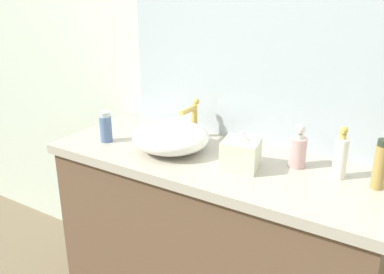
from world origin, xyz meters
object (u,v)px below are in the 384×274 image
lotion_bottle (298,150)px  perfume_bottle (380,165)px  spray_can (106,127)px  sink_basin (171,137)px  soap_dispenser (341,156)px  tissue_box (241,152)px

lotion_bottle → perfume_bottle: perfume_bottle is taller
spray_can → sink_basin: bearing=12.3°
soap_dispenser → spray_can: soap_dispenser is taller
sink_basin → perfume_bottle: size_ratio=1.81×
sink_basin → tissue_box: 0.33m
lotion_bottle → tissue_box: 0.22m
sink_basin → lotion_bottle: 0.53m
spray_can → tissue_box: size_ratio=0.87×
lotion_bottle → tissue_box: size_ratio=1.08×
tissue_box → spray_can: bearing=-174.4°
sink_basin → lotion_bottle: size_ratio=1.90×
soap_dispenser → perfume_bottle: (0.14, -0.01, 0.00)m
tissue_box → soap_dispenser: bearing=18.4°
soap_dispenser → tissue_box: (-0.35, -0.12, -0.02)m
sink_basin → tissue_box: size_ratio=2.05×
perfume_bottle → tissue_box: perfume_bottle is taller
perfume_bottle → lotion_bottle: bearing=175.0°
soap_dispenser → tissue_box: bearing=-161.6°
perfume_bottle → spray_can: (-1.13, -0.17, -0.02)m
perfume_bottle → sink_basin: bearing=-173.1°
sink_basin → soap_dispenser: soap_dispenser is taller
sink_basin → spray_can: 0.32m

